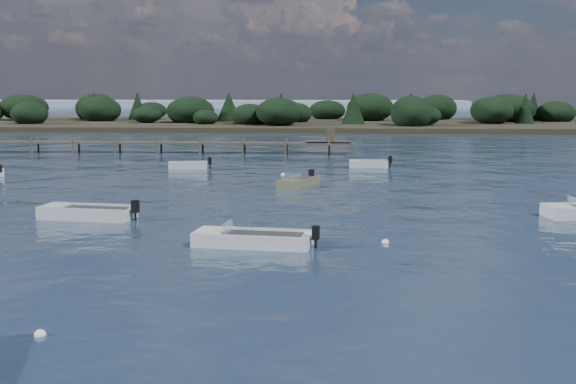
# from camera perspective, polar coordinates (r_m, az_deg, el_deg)

# --- Properties ---
(ground) EXTENTS (400.00, 400.00, 0.00)m
(ground) POSITION_cam_1_polar(r_m,az_deg,el_deg) (83.73, 0.66, 3.78)
(ground) COLOR #182639
(ground) RESTS_ON ground
(tender_far_grey_b) EXTENTS (3.48, 1.34, 1.19)m
(tender_far_grey_b) POSITION_cam_1_polar(r_m,az_deg,el_deg) (59.45, 6.38, 2.11)
(tender_far_grey_b) COLOR #B9BDC1
(tender_far_grey_b) RESTS_ON ground
(dinghy_mid_white_a) EXTENTS (5.23, 2.39, 1.20)m
(dinghy_mid_white_a) POSITION_cam_1_polar(r_m,az_deg,el_deg) (29.66, -2.83, -3.94)
(dinghy_mid_white_a) COLOR silver
(dinghy_mid_white_a) RESTS_ON ground
(dinghy_mid_grey) EXTENTS (5.09, 2.37, 1.26)m
(dinghy_mid_grey) POSITION_cam_1_polar(r_m,az_deg,el_deg) (37.06, -15.58, -1.77)
(dinghy_mid_grey) COLOR #B9BDC1
(dinghy_mid_grey) RESTS_ON ground
(tender_far_white) EXTENTS (3.50, 1.68, 1.18)m
(tender_far_white) POSITION_cam_1_polar(r_m,az_deg,el_deg) (58.46, -7.89, 1.98)
(tender_far_white) COLOR #B9BDC1
(tender_far_white) RESTS_ON ground
(dinghy_extra_a) EXTENTS (2.79, 4.41, 1.16)m
(dinghy_extra_a) POSITION_cam_1_polar(r_m,az_deg,el_deg) (47.79, 0.85, 0.68)
(dinghy_extra_a) COLOR #74714D
(dinghy_extra_a) RESTS_ON ground
(buoy_a) EXTENTS (0.32, 0.32, 0.32)m
(buoy_a) POSITION_cam_1_polar(r_m,az_deg,el_deg) (20.19, -19.00, -10.66)
(buoy_a) COLOR white
(buoy_a) RESTS_ON ground
(buoy_b) EXTENTS (0.32, 0.32, 0.32)m
(buoy_b) POSITION_cam_1_polar(r_m,az_deg,el_deg) (30.42, 7.70, -4.00)
(buoy_b) COLOR white
(buoy_b) RESTS_ON ground
(buoy_e) EXTENTS (0.32, 0.32, 0.32)m
(buoy_e) POSITION_cam_1_polar(r_m,az_deg,el_deg) (53.83, -0.42, 1.36)
(buoy_e) COLOR white
(buoy_e) RESTS_ON ground
(jetty) EXTENTS (64.50, 3.20, 3.40)m
(jetty) POSITION_cam_1_polar(r_m,az_deg,el_deg) (76.13, -16.43, 3.76)
(jetty) COLOR #473F34
(jetty) RESTS_ON ground
(far_headland) EXTENTS (190.00, 40.00, 5.80)m
(far_headland) POSITION_cam_1_polar(r_m,az_deg,el_deg) (125.20, 13.18, 5.92)
(far_headland) COLOR black
(far_headland) RESTS_ON ground
(distant_haze) EXTENTS (280.00, 20.00, 2.40)m
(distant_haze) POSITION_cam_1_polar(r_m,az_deg,el_deg) (270.40, -16.95, 6.44)
(distant_haze) COLOR #93A3B6
(distant_haze) RESTS_ON ground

